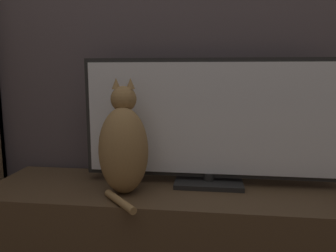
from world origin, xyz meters
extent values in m
cube|color=brown|center=(0.00, 0.95, 0.23)|extent=(1.54, 0.46, 0.45)
cube|color=black|center=(0.18, 1.01, 0.46)|extent=(0.29, 0.18, 0.02)
cylinder|color=black|center=(0.18, 1.01, 0.49)|extent=(0.04, 0.04, 0.03)
cube|color=black|center=(0.18, 1.02, 0.74)|extent=(1.09, 0.02, 0.51)
cube|color=white|center=(0.18, 1.01, 0.74)|extent=(1.06, 0.01, 0.48)
ellipsoid|color=#997547|center=(-0.16, 0.87, 0.63)|extent=(0.22, 0.20, 0.35)
ellipsoid|color=silver|center=(-0.17, 0.94, 0.61)|extent=(0.12, 0.07, 0.19)
sphere|color=#997547|center=(-0.17, 0.91, 0.83)|extent=(0.12, 0.12, 0.10)
cone|color=#997547|center=(-0.20, 0.90, 0.89)|extent=(0.04, 0.04, 0.04)
cone|color=#997547|center=(-0.14, 0.91, 0.89)|extent=(0.04, 0.04, 0.04)
cylinder|color=#997547|center=(-0.15, 0.74, 0.47)|extent=(0.16, 0.18, 0.03)
camera|label=1|loc=(0.18, -0.38, 0.94)|focal=35.00mm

